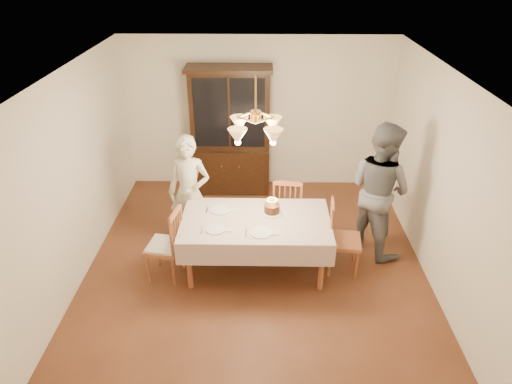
{
  "coord_description": "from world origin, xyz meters",
  "views": [
    {
      "loc": [
        0.08,
        -4.92,
        3.86
      ],
      "look_at": [
        0.0,
        0.2,
        1.05
      ],
      "focal_mm": 32.0,
      "sensor_mm": 36.0,
      "label": 1
    }
  ],
  "objects_px": {
    "china_hutch": "(231,133)",
    "birthday_cake": "(272,209)",
    "dining_table": "(256,225)",
    "chair_far_side": "(288,210)",
    "elderly_woman": "(190,193)"
  },
  "relations": [
    {
      "from": "dining_table",
      "to": "birthday_cake",
      "type": "relative_size",
      "value": 6.33
    },
    {
      "from": "dining_table",
      "to": "chair_far_side",
      "type": "distance_m",
      "value": 0.93
    },
    {
      "from": "birthday_cake",
      "to": "chair_far_side",
      "type": "bearing_deg",
      "value": 67.89
    },
    {
      "from": "elderly_woman",
      "to": "birthday_cake",
      "type": "relative_size",
      "value": 5.48
    },
    {
      "from": "china_hutch",
      "to": "chair_far_side",
      "type": "distance_m",
      "value": 1.84
    },
    {
      "from": "dining_table",
      "to": "chair_far_side",
      "type": "xyz_separation_m",
      "value": [
        0.45,
        0.77,
        -0.24
      ]
    },
    {
      "from": "china_hutch",
      "to": "chair_far_side",
      "type": "height_order",
      "value": "china_hutch"
    },
    {
      "from": "china_hutch",
      "to": "chair_far_side",
      "type": "relative_size",
      "value": 2.16
    },
    {
      "from": "dining_table",
      "to": "china_hutch",
      "type": "relative_size",
      "value": 0.88
    },
    {
      "from": "elderly_woman",
      "to": "chair_far_side",
      "type": "bearing_deg",
      "value": 18.29
    },
    {
      "from": "dining_table",
      "to": "china_hutch",
      "type": "bearing_deg",
      "value": 101.55
    },
    {
      "from": "dining_table",
      "to": "elderly_woman",
      "type": "height_order",
      "value": "elderly_woman"
    },
    {
      "from": "china_hutch",
      "to": "birthday_cake",
      "type": "distance_m",
      "value": 2.2
    },
    {
      "from": "elderly_woman",
      "to": "dining_table",
      "type": "bearing_deg",
      "value": -21.7
    },
    {
      "from": "elderly_woman",
      "to": "birthday_cake",
      "type": "distance_m",
      "value": 1.21
    }
  ]
}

